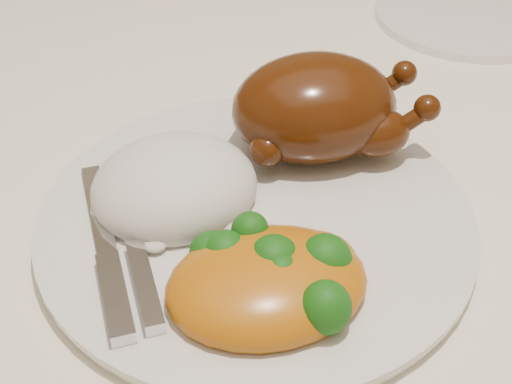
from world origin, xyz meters
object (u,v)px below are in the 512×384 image
object	(u,v)px
dinner_plate	(256,221)
side_plate	(469,15)
dining_table	(315,208)
roast_chicken	(319,107)

from	to	relation	value
dinner_plate	side_plate	world-z (taller)	dinner_plate
dining_table	side_plate	bearing A→B (deg)	31.57
dining_table	dinner_plate	size ratio (longest dim) A/B	5.40
dining_table	dinner_plate	xyz separation A→B (m)	(-0.09, -0.12, 0.11)
dining_table	roast_chicken	size ratio (longest dim) A/B	10.27
dining_table	side_plate	world-z (taller)	side_plate
dining_table	side_plate	distance (m)	0.27
roast_chicken	dinner_plate	bearing A→B (deg)	-130.91
dinner_plate	side_plate	size ratio (longest dim) A/B	1.51
side_plate	roast_chicken	distance (m)	0.31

